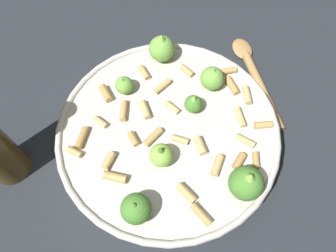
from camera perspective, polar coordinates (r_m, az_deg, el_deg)
The scene contains 3 objects.
ground_plane at distance 0.51m, azimuth -0.00°, elevation -3.19°, with size 2.40×2.40×0.00m, color #23282D.
cooking_pan at distance 0.48m, azimuth 0.19°, elevation -1.59°, with size 0.34×0.34×0.11m.
wooden_spoon at distance 0.60m, azimuth 15.74°, elevation 9.11°, with size 0.20×0.11×0.02m.
Camera 1 is at (-0.21, -0.04, 0.47)m, focal length 32.94 mm.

